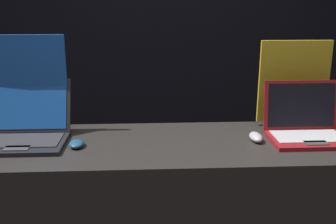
% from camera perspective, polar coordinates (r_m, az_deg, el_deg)
% --- Properties ---
extents(wall_back, '(8.00, 0.05, 2.80)m').
position_cam_1_polar(wall_back, '(3.33, -1.31, 12.06)').
color(wall_back, black).
rests_on(wall_back, ground_plane).
extents(laptop_front, '(0.39, 0.38, 0.27)m').
position_cam_1_polar(laptop_front, '(1.98, -19.90, -2.25)').
color(laptop_front, black).
rests_on(laptop_front, display_counter).
extents(mouse_front, '(0.07, 0.10, 0.03)m').
position_cam_1_polar(mouse_front, '(1.85, -13.10, -4.51)').
color(mouse_front, navy).
rests_on(mouse_front, display_counter).
extents(promo_stand_front, '(0.35, 0.07, 0.49)m').
position_cam_1_polar(promo_stand_front, '(2.08, -19.17, 3.57)').
color(promo_stand_front, black).
rests_on(promo_stand_front, display_counter).
extents(laptop_back, '(0.37, 0.29, 0.27)m').
position_cam_1_polar(laptop_back, '(2.02, 19.40, -1.89)').
color(laptop_back, maroon).
rests_on(laptop_back, display_counter).
extents(mouse_back, '(0.06, 0.12, 0.04)m').
position_cam_1_polar(mouse_back, '(1.92, 12.64, -3.56)').
color(mouse_back, '#B2B2B7').
rests_on(mouse_back, display_counter).
extents(promo_stand_back, '(0.37, 0.07, 0.45)m').
position_cam_1_polar(promo_stand_back, '(2.17, 17.75, 3.66)').
color(promo_stand_back, black).
rests_on(promo_stand_back, display_counter).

